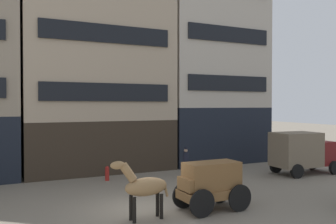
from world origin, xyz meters
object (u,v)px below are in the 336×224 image
at_px(fire_hydrant_curbside, 107,173).
at_px(pedestrian_officer, 186,161).
at_px(delivery_truck_near, 303,151).
at_px(draft_horse, 144,186).
at_px(cargo_wagon, 211,182).

bearing_deg(fire_hydrant_curbside, pedestrian_officer, -11.91).
bearing_deg(delivery_truck_near, pedestrian_officer, 162.14).
bearing_deg(draft_horse, delivery_truck_near, 18.46).
height_order(cargo_wagon, pedestrian_officer, cargo_wagon).
bearing_deg(cargo_wagon, delivery_truck_near, 23.69).
xyz_separation_m(cargo_wagon, delivery_truck_near, (9.37, 4.11, 0.28)).
distance_m(delivery_truck_near, pedestrian_officer, 7.51).
bearing_deg(cargo_wagon, pedestrian_officer, 70.75).
bearing_deg(delivery_truck_near, fire_hydrant_curbside, 164.43).
distance_m(pedestrian_officer, fire_hydrant_curbside, 4.72).
height_order(pedestrian_officer, fire_hydrant_curbside, pedestrian_officer).
distance_m(cargo_wagon, pedestrian_officer, 6.79).
distance_m(draft_horse, pedestrian_officer, 8.25).
bearing_deg(pedestrian_officer, cargo_wagon, -109.25).
height_order(delivery_truck_near, fire_hydrant_curbside, delivery_truck_near).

